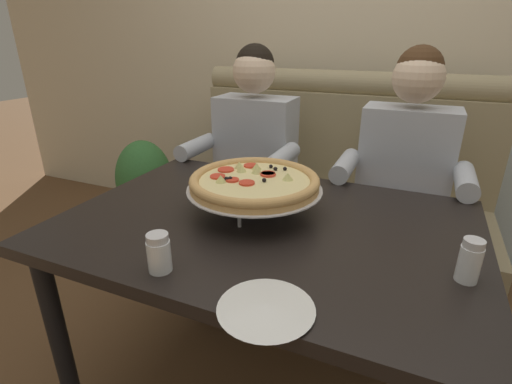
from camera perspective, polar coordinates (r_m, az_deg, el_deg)
back_wall_with_window at (r=2.56m, az=15.71°, el=23.72°), size 6.00×0.12×2.80m
booth_bench at (r=2.19m, az=10.65°, el=-2.53°), size 1.66×0.78×1.13m
dining_table at (r=1.28m, az=1.46°, el=-7.74°), size 1.31×0.91×0.75m
diner_left at (r=1.95m, az=-1.30°, el=4.59°), size 0.54×0.64×1.27m
diner_right at (r=1.79m, az=20.95°, el=1.36°), size 0.54×0.64×1.27m
pizza at (r=1.25m, az=-0.25°, el=1.46°), size 0.45×0.45×0.14m
shaker_parmesan at (r=1.00m, az=-14.30°, el=-9.18°), size 0.06×0.06×0.10m
shaker_oregano at (r=1.06m, az=29.31°, el=-9.33°), size 0.05×0.05×0.11m
plate_near_left at (r=0.86m, az=1.50°, el=-16.77°), size 0.22×0.22×0.02m
potted_plant at (r=2.59m, az=-16.22°, el=0.68°), size 0.36×0.36×0.70m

